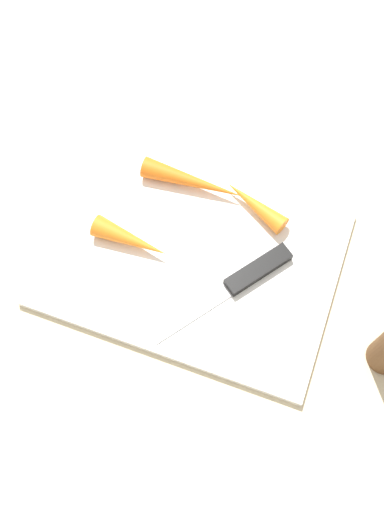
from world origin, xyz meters
The scene contains 6 objects.
ground_plane centered at (0.00, 0.00, 0.00)m, with size 1.40×1.40×0.00m, color #C6B793.
cutting_board centered at (0.00, 0.00, 0.01)m, with size 0.36×0.26×0.01m, color white.
knife centered at (0.08, 0.00, 0.02)m, with size 0.14×0.17×0.01m.
carrot_longest centered at (-0.03, 0.09, 0.03)m, with size 0.03×0.03×0.14m, color orange.
carrot_shortest centered at (0.05, 0.09, 0.02)m, with size 0.03×0.03×0.09m, color orange.
carrot_medium centered at (-0.08, -0.01, 0.03)m, with size 0.03×0.03×0.10m, color orange.
Camera 1 is at (0.10, -0.27, 0.70)m, focal length 41.89 mm.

